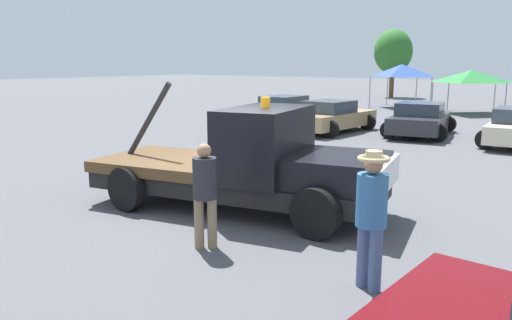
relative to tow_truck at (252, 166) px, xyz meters
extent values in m
plane|color=#545459|center=(-0.35, -0.07, -0.90)|extent=(160.00, 160.00, 0.00)
cube|color=black|center=(-0.35, -0.07, -0.37)|extent=(6.09, 3.07, 0.35)
cube|color=black|center=(1.70, 0.34, 0.08)|extent=(1.96, 2.14, 0.55)
cube|color=silver|center=(2.55, 0.51, 0.05)|extent=(0.50, 1.96, 0.50)
cube|color=black|center=(0.28, 0.06, 0.48)|extent=(1.68, 2.40, 1.36)
cube|color=brown|center=(-1.78, -0.36, -0.09)|extent=(3.28, 2.72, 0.22)
cylinder|color=black|center=(-2.37, -0.48, 0.80)|extent=(1.19, 0.35, 1.63)
cylinder|color=orange|center=(0.28, 0.06, 1.26)|extent=(0.18, 0.18, 0.20)
cylinder|color=black|center=(1.42, 1.34, -0.46)|extent=(0.88, 0.26, 0.88)
cylinder|color=black|center=(1.83, -0.69, -0.46)|extent=(0.88, 0.26, 0.88)
cylinder|color=black|center=(-2.41, 0.58, -0.46)|extent=(0.88, 0.26, 0.88)
cylinder|color=black|center=(-2.00, -1.46, -0.46)|extent=(0.88, 0.26, 0.88)
cylinder|color=black|center=(5.00, -2.43, -0.56)|extent=(0.68, 0.22, 0.68)
cylinder|color=#475B84|center=(3.41, -1.97, -0.47)|extent=(0.16, 0.16, 0.86)
cylinder|color=#475B84|center=(3.21, -1.90, -0.47)|extent=(0.16, 0.16, 0.86)
cylinder|color=teal|center=(3.31, -1.94, 0.29)|extent=(0.39, 0.39, 0.68)
sphere|color=#A87A56|center=(3.31, -1.94, 0.75)|extent=(0.23, 0.23, 0.23)
torus|color=tan|center=(3.31, -1.94, 0.83)|extent=(0.41, 0.41, 0.06)
cylinder|color=tan|center=(3.31, -1.94, 0.88)|extent=(0.21, 0.21, 0.10)
cylinder|color=#847051|center=(0.71, -2.02, -0.49)|extent=(0.15, 0.15, 0.82)
cylinder|color=#847051|center=(0.55, -2.15, -0.49)|extent=(0.15, 0.15, 0.82)
cylinder|color=#28282D|center=(0.63, -2.08, 0.24)|extent=(0.37, 0.37, 0.65)
sphere|color=#A87A56|center=(0.63, -2.08, 0.67)|extent=(0.22, 0.22, 0.22)
cube|color=#196670|center=(-7.18, 12.54, -0.36)|extent=(1.91, 4.88, 0.60)
cube|color=#333D47|center=(-7.19, 12.30, 0.19)|extent=(1.61, 2.08, 0.50)
cylinder|color=black|center=(-7.97, 14.21, -0.56)|extent=(0.68, 0.22, 0.68)
cylinder|color=black|center=(-6.29, 14.16, -0.56)|extent=(0.68, 0.22, 0.68)
cylinder|color=black|center=(-8.06, 10.93, -0.56)|extent=(0.68, 0.22, 0.68)
cylinder|color=black|center=(-6.39, 10.88, -0.56)|extent=(0.68, 0.22, 0.68)
cube|color=tan|center=(-4.01, 11.12, -0.36)|extent=(2.21, 4.54, 0.60)
cube|color=#333D47|center=(-4.03, 10.90, 0.19)|extent=(1.78, 1.98, 0.50)
cylinder|color=black|center=(-4.77, 12.68, -0.56)|extent=(0.68, 0.22, 0.68)
cylinder|color=black|center=(-3.01, 12.54, -0.56)|extent=(0.68, 0.22, 0.68)
cylinder|color=black|center=(-5.02, 9.70, -0.56)|extent=(0.68, 0.22, 0.68)
cylinder|color=black|center=(-3.26, 9.55, -0.56)|extent=(0.68, 0.22, 0.68)
cube|color=#2D2D33|center=(-0.68, 12.30, -0.36)|extent=(2.54, 4.56, 0.60)
cube|color=#333D47|center=(-0.64, 12.09, 0.19)|extent=(1.93, 2.05, 0.50)
cylinder|color=black|center=(-1.79, 13.61, -0.56)|extent=(0.68, 0.22, 0.68)
cylinder|color=black|center=(-0.02, 13.89, -0.56)|extent=(0.68, 0.22, 0.68)
cylinder|color=black|center=(-1.33, 10.71, -0.56)|extent=(0.68, 0.22, 0.68)
cylinder|color=black|center=(0.44, 10.99, -0.56)|extent=(0.68, 0.22, 0.68)
cylinder|color=black|center=(2.01, 13.41, -0.56)|extent=(0.68, 0.22, 0.68)
cylinder|color=black|center=(2.20, 10.35, -0.56)|extent=(0.68, 0.22, 0.68)
cylinder|color=#9E9EA3|center=(-7.31, 22.66, 0.10)|extent=(0.07, 0.07, 2.00)
cylinder|color=#9E9EA3|center=(-4.32, 22.66, 0.10)|extent=(0.07, 0.07, 2.00)
cylinder|color=#9E9EA3|center=(-7.31, 25.65, 0.10)|extent=(0.07, 0.07, 2.00)
cylinder|color=#9E9EA3|center=(-4.32, 25.65, 0.10)|extent=(0.07, 0.07, 2.00)
pyramid|color=#2D4CB7|center=(-5.81, 24.16, 1.49)|extent=(2.99, 2.99, 0.78)
cylinder|color=#9E9EA3|center=(-2.86, 21.03, -0.01)|extent=(0.07, 0.07, 1.77)
cylinder|color=#9E9EA3|center=(0.37, 21.03, -0.01)|extent=(0.07, 0.07, 1.77)
cylinder|color=#9E9EA3|center=(-2.86, 24.26, -0.01)|extent=(0.07, 0.07, 1.77)
cylinder|color=#9E9EA3|center=(0.37, 24.26, -0.01)|extent=(0.07, 0.07, 1.77)
pyramid|color=#287F38|center=(-1.24, 22.64, 1.22)|extent=(3.23, 3.23, 0.69)
cylinder|color=brown|center=(-9.89, 33.17, 0.08)|extent=(0.39, 0.39, 1.95)
ellipsoid|color=#2D6B28|center=(-9.89, 33.17, 2.87)|extent=(3.12, 3.12, 3.63)
camera|label=1|loc=(5.68, -7.70, 2.00)|focal=35.00mm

